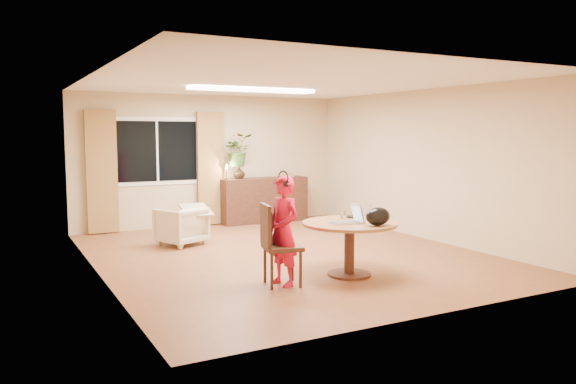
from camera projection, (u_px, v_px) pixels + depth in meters
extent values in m
plane|color=brown|center=(287.00, 254.00, 8.58)|extent=(6.50, 6.50, 0.00)
plane|color=white|center=(287.00, 82.00, 8.30)|extent=(6.50, 6.50, 0.00)
plane|color=tan|center=(211.00, 160.00, 11.30)|extent=(5.50, 0.00, 5.50)
plane|color=tan|center=(96.00, 176.00, 7.16)|extent=(0.00, 6.50, 6.50)
plane|color=tan|center=(427.00, 165.00, 9.72)|extent=(0.00, 6.50, 6.50)
cube|color=white|center=(157.00, 151.00, 10.75)|extent=(1.70, 0.02, 1.30)
cube|color=black|center=(157.00, 151.00, 10.74)|extent=(1.55, 0.01, 1.15)
cube|color=white|center=(157.00, 151.00, 10.74)|extent=(0.04, 0.01, 1.15)
cube|color=brown|center=(102.00, 172.00, 10.23)|extent=(0.55, 0.08, 2.25)
cube|color=brown|center=(211.00, 168.00, 11.20)|extent=(0.55, 0.08, 2.25)
cube|color=white|center=(253.00, 90.00, 9.36)|extent=(2.20, 0.35, 0.05)
cylinder|color=brown|center=(350.00, 224.00, 7.25)|extent=(1.23, 1.23, 0.04)
cylinder|color=black|center=(349.00, 250.00, 7.29)|extent=(0.13, 0.13, 0.66)
cylinder|color=black|center=(349.00, 274.00, 7.32)|extent=(0.57, 0.57, 0.03)
imported|color=#B40D20|center=(283.00, 231.00, 6.79)|extent=(0.55, 0.42, 1.34)
imported|color=beige|center=(181.00, 226.00, 9.29)|extent=(0.89, 0.90, 0.63)
cube|color=black|center=(264.00, 200.00, 11.66)|extent=(1.85, 0.45, 0.93)
imported|color=black|center=(239.00, 173.00, 11.34)|extent=(0.26, 0.26, 0.25)
imported|color=#235E24|center=(238.00, 150.00, 11.29)|extent=(0.68, 0.62, 0.66)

